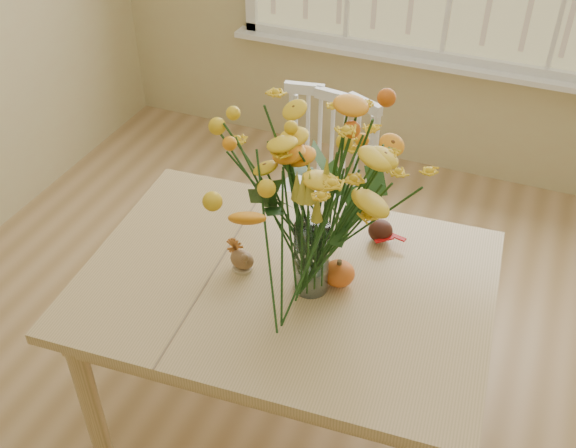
% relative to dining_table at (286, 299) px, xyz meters
% --- Properties ---
extents(dining_table, '(1.43, 1.07, 0.73)m').
position_rel_dining_table_xyz_m(dining_table, '(0.00, 0.00, 0.00)').
color(dining_table, tan).
rests_on(dining_table, floor).
extents(windsor_chair, '(0.50, 0.48, 0.96)m').
position_rel_dining_table_xyz_m(windsor_chair, '(-0.16, 0.79, -0.10)').
color(windsor_chair, white).
rests_on(windsor_chair, floor).
extents(flower_vase, '(0.54, 0.54, 0.64)m').
position_rel_dining_table_xyz_m(flower_vase, '(0.09, -0.00, 0.47)').
color(flower_vase, white).
rests_on(flower_vase, dining_table).
extents(pumpkin, '(0.11, 0.11, 0.08)m').
position_rel_dining_table_xyz_m(pumpkin, '(0.17, 0.05, 0.13)').
color(pumpkin, '#E6551B').
rests_on(pumpkin, dining_table).
extents(turkey_figurine, '(0.09, 0.07, 0.11)m').
position_rel_dining_table_xyz_m(turkey_figurine, '(-0.16, -0.01, 0.13)').
color(turkey_figurine, '#CCB78C').
rests_on(turkey_figurine, dining_table).
extents(dark_gourd, '(0.13, 0.09, 0.08)m').
position_rel_dining_table_xyz_m(dark_gourd, '(0.23, 0.32, 0.13)').
color(dark_gourd, '#38160F').
rests_on(dark_gourd, dining_table).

